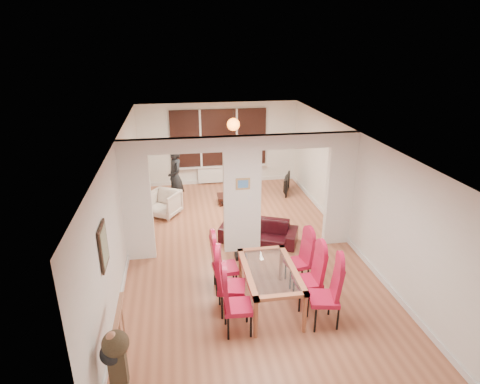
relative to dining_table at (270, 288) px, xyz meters
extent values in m
cube|color=#9F5C40|center=(-0.14, 2.08, -0.37)|extent=(5.00, 9.00, 0.01)
cube|color=white|center=(-0.14, 2.08, 0.93)|extent=(5.00, 0.18, 2.60)
cube|color=black|center=(-0.14, 6.52, 1.13)|extent=(3.00, 0.08, 1.80)
cube|color=white|center=(-0.14, 6.48, -0.07)|extent=(1.40, 0.08, 0.50)
sphere|color=orange|center=(0.16, 5.38, 1.78)|extent=(0.36, 0.36, 0.36)
cube|color=gray|center=(-2.61, -0.32, 1.23)|extent=(0.04, 0.52, 0.67)
cube|color=#4C8CD8|center=(-0.14, 1.99, 1.23)|extent=(0.30, 0.03, 0.25)
imported|color=black|center=(0.30, 2.38, -0.11)|extent=(1.90, 1.35, 0.52)
imported|color=beige|center=(-1.88, 4.22, -0.03)|extent=(1.02, 1.02, 0.68)
imported|color=black|center=(-1.55, 4.78, 0.48)|extent=(0.71, 0.56, 1.71)
imported|color=black|center=(1.72, 5.37, -0.10)|extent=(0.94, 0.45, 0.55)
cylinder|color=#143F19|center=(0.05, 4.86, 0.01)|extent=(0.07, 0.07, 0.28)
imported|color=black|center=(0.02, 4.72, -0.11)|extent=(0.21, 0.21, 0.05)
camera|label=1|loc=(-1.46, -5.76, 4.09)|focal=30.00mm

